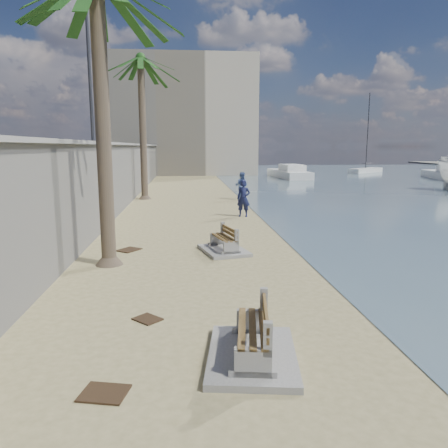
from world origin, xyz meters
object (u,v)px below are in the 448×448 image
sailboat_west (366,170)px  yacht_near (448,176)px  palm_back (141,60)px  person_b (242,184)px  person_a (244,196)px  bench_near (252,337)px  yacht_far (289,174)px  bench_far (224,242)px

sailboat_west → yacht_near: bearing=-72.6°
palm_back → person_b: bearing=-7.7°
palm_back → person_a: (5.50, -7.83, -7.68)m
palm_back → yacht_near: bearing=26.2°
bench_near → yacht_near: bearing=54.5°
yacht_near → sailboat_west: size_ratio=0.92×
yacht_far → bench_near: bearing=162.5°
person_b → sailboat_west: 34.56m
palm_back → yacht_far: size_ratio=1.05×
palm_back → bench_near: bearing=-80.6°
bench_near → yacht_far: 42.63m
bench_far → sailboat_west: sailboat_west is taller
bench_far → yacht_far: 35.52m
bench_near → yacht_near: (26.58, 37.27, -0.03)m
yacht_far → sailboat_west: size_ratio=0.90×
yacht_near → yacht_far: size_ratio=1.03×
person_a → yacht_far: 28.16m
person_a → yacht_far: (8.64, 26.79, -0.68)m
bench_near → yacht_far: yacht_far is taller
bench_near → person_b: (2.58, 21.52, 0.61)m
bench_near → person_a: 14.67m
bench_near → yacht_near: 45.78m
person_b → yacht_far: size_ratio=0.21×
person_b → yacht_far: bearing=-87.1°
person_a → yacht_far: person_a is taller
bench_far → palm_back: size_ratio=0.22×
person_a → person_b: (0.80, 6.98, -0.04)m
person_b → yacht_near: person_b is taller
bench_near → sailboat_west: size_ratio=0.22×
sailboat_west → person_b: bearing=-125.7°
yacht_near → person_b: bearing=134.8°
bench_far → yacht_near: yacht_near is taller
palm_back → sailboat_west: bearing=45.8°
bench_far → person_b: bearing=80.4°
yacht_far → yacht_near: bearing=-107.5°
palm_back → sailboat_west: size_ratio=0.95×
bench_near → palm_back: 24.16m
palm_back → bench_far: bearing=-75.5°
bench_far → yacht_far: size_ratio=0.23×
person_b → bench_far: bearing=104.8°
yacht_near → yacht_far: 16.66m
sailboat_west → bench_near: bearing=-114.6°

